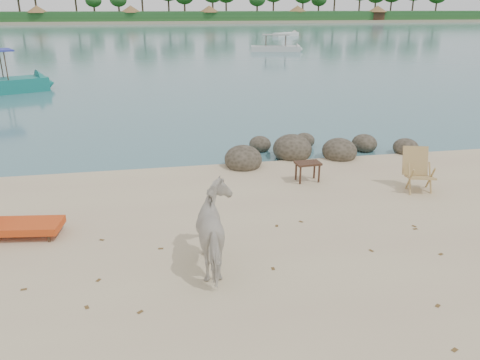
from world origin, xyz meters
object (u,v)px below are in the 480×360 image
(boulders, at_px, (306,151))
(lounge_chair, at_px, (17,223))
(side_table, at_px, (307,173))
(cow, at_px, (219,232))
(deck_chair, at_px, (421,172))

(boulders, height_order, lounge_chair, boulders)
(boulders, relative_size, side_table, 9.69)
(cow, bearing_deg, deck_chair, -154.32)
(boulders, xyz_separation_m, deck_chair, (1.86, -3.39, 0.36))
(boulders, bearing_deg, side_table, -107.62)
(boulders, distance_m, cow, 7.11)
(side_table, height_order, lounge_chair, lounge_chair)
(cow, bearing_deg, side_table, -127.53)
(boulders, bearing_deg, deck_chair, -61.23)
(boulders, distance_m, side_table, 2.30)
(cow, height_order, lounge_chair, cow)
(cow, xyz_separation_m, side_table, (2.94, 3.89, -0.46))
(side_table, relative_size, lounge_chair, 0.30)
(boulders, height_order, side_table, boulders)
(lounge_chair, bearing_deg, boulders, 36.68)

